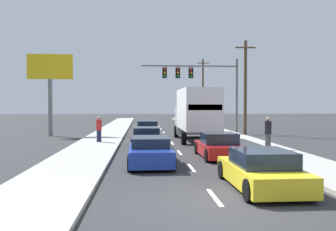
{
  "coord_description": "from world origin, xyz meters",
  "views": [
    {
      "loc": [
        -2.08,
        -9.73,
        2.67
      ],
      "look_at": [
        -0.69,
        10.05,
        2.09
      ],
      "focal_mm": 39.77,
      "sensor_mm": 36.0,
      "label": 1
    }
  ],
  "objects_px": {
    "car_red": "(219,146)",
    "roadside_billboard": "(50,78)",
    "traffic_signal_mast": "(194,77)",
    "utility_pole_far": "(203,90)",
    "car_black": "(147,138)",
    "pedestrian_near_corner": "(99,129)",
    "car_blue": "(150,152)",
    "pedestrian_mid_block": "(268,133)",
    "car_yellow": "(262,171)",
    "car_navy": "(147,130)",
    "box_truck": "(196,112)",
    "utility_pole_mid": "(245,86)"
  },
  "relations": [
    {
      "from": "car_navy",
      "to": "car_black",
      "type": "height_order",
      "value": "car_navy"
    },
    {
      "from": "car_blue",
      "to": "utility_pole_far",
      "type": "relative_size",
      "value": 0.46
    },
    {
      "from": "utility_pole_far",
      "to": "roadside_billboard",
      "type": "distance_m",
      "value": 28.83
    },
    {
      "from": "car_blue",
      "to": "pedestrian_mid_block",
      "type": "relative_size",
      "value": 2.43
    },
    {
      "from": "car_black",
      "to": "roadside_billboard",
      "type": "relative_size",
      "value": 0.65
    },
    {
      "from": "traffic_signal_mast",
      "to": "roadside_billboard",
      "type": "bearing_deg",
      "value": -170.1
    },
    {
      "from": "car_black",
      "to": "roadside_billboard",
      "type": "xyz_separation_m",
      "value": [
        -8.03,
        8.97,
        4.32
      ]
    },
    {
      "from": "car_blue",
      "to": "car_yellow",
      "type": "xyz_separation_m",
      "value": [
        3.44,
        -4.9,
        -0.01
      ]
    },
    {
      "from": "utility_pole_far",
      "to": "box_truck",
      "type": "bearing_deg",
      "value": -100.36
    },
    {
      "from": "car_black",
      "to": "car_yellow",
      "type": "height_order",
      "value": "car_black"
    },
    {
      "from": "roadside_billboard",
      "to": "car_red",
      "type": "bearing_deg",
      "value": -49.58
    },
    {
      "from": "utility_pole_mid",
      "to": "utility_pole_far",
      "type": "distance_m",
      "value": 23.17
    },
    {
      "from": "pedestrian_mid_block",
      "to": "pedestrian_near_corner",
      "type": "bearing_deg",
      "value": 155.31
    },
    {
      "from": "traffic_signal_mast",
      "to": "utility_pole_mid",
      "type": "relative_size",
      "value": 1.08
    },
    {
      "from": "car_black",
      "to": "car_blue",
      "type": "distance_m",
      "value": 6.69
    },
    {
      "from": "car_navy",
      "to": "car_red",
      "type": "height_order",
      "value": "car_navy"
    },
    {
      "from": "traffic_signal_mast",
      "to": "car_blue",
      "type": "bearing_deg",
      "value": -104.0
    },
    {
      "from": "utility_pole_mid",
      "to": "roadside_billboard",
      "type": "relative_size",
      "value": 1.2
    },
    {
      "from": "pedestrian_mid_block",
      "to": "traffic_signal_mast",
      "type": "bearing_deg",
      "value": 100.03
    },
    {
      "from": "roadside_billboard",
      "to": "car_black",
      "type": "bearing_deg",
      "value": -48.15
    },
    {
      "from": "box_truck",
      "to": "car_red",
      "type": "xyz_separation_m",
      "value": [
        -0.03,
        -8.27,
        -1.56
      ]
    },
    {
      "from": "car_black",
      "to": "pedestrian_near_corner",
      "type": "xyz_separation_m",
      "value": [
        -3.2,
        2.28,
        0.42
      ]
    },
    {
      "from": "car_yellow",
      "to": "pedestrian_mid_block",
      "type": "bearing_deg",
      "value": 69.77
    },
    {
      "from": "traffic_signal_mast",
      "to": "car_navy",
      "type": "bearing_deg",
      "value": -135.93
    },
    {
      "from": "box_truck",
      "to": "car_yellow",
      "type": "bearing_deg",
      "value": -90.4
    },
    {
      "from": "car_navy",
      "to": "pedestrian_near_corner",
      "type": "relative_size",
      "value": 2.39
    },
    {
      "from": "pedestrian_near_corner",
      "to": "utility_pole_mid",
      "type": "bearing_deg",
      "value": 29.84
    },
    {
      "from": "box_truck",
      "to": "utility_pole_mid",
      "type": "relative_size",
      "value": 1.02
    },
    {
      "from": "car_black",
      "to": "utility_pole_far",
      "type": "distance_m",
      "value": 33.8
    },
    {
      "from": "car_yellow",
      "to": "pedestrian_near_corner",
      "type": "relative_size",
      "value": 2.53
    },
    {
      "from": "traffic_signal_mast",
      "to": "roadside_billboard",
      "type": "relative_size",
      "value": 1.3
    },
    {
      "from": "car_black",
      "to": "car_red",
      "type": "xyz_separation_m",
      "value": [
        3.58,
        -4.67,
        -0.02
      ]
    },
    {
      "from": "car_yellow",
      "to": "box_truck",
      "type": "bearing_deg",
      "value": 89.6
    },
    {
      "from": "traffic_signal_mast",
      "to": "utility_pole_far",
      "type": "distance_m",
      "value": 21.62
    },
    {
      "from": "car_blue",
      "to": "pedestrian_near_corner",
      "type": "bearing_deg",
      "value": 109.98
    },
    {
      "from": "car_black",
      "to": "car_red",
      "type": "height_order",
      "value": "car_black"
    },
    {
      "from": "pedestrian_near_corner",
      "to": "traffic_signal_mast",
      "type": "bearing_deg",
      "value": 49.01
    },
    {
      "from": "car_navy",
      "to": "traffic_signal_mast",
      "type": "xyz_separation_m",
      "value": [
        4.36,
        4.22,
        4.57
      ]
    },
    {
      "from": "car_red",
      "to": "utility_pole_far",
      "type": "height_order",
      "value": "utility_pole_far"
    },
    {
      "from": "car_navy",
      "to": "roadside_billboard",
      "type": "xyz_separation_m",
      "value": [
        -8.19,
        2.03,
        4.28
      ]
    },
    {
      "from": "car_black",
      "to": "traffic_signal_mast",
      "type": "relative_size",
      "value": 0.5
    },
    {
      "from": "box_truck",
      "to": "traffic_signal_mast",
      "type": "xyz_separation_m",
      "value": [
        0.9,
        7.56,
        3.06
      ]
    },
    {
      "from": "car_black",
      "to": "traffic_signal_mast",
      "type": "distance_m",
      "value": 12.88
    },
    {
      "from": "car_red",
      "to": "roadside_billboard",
      "type": "distance_m",
      "value": 18.43
    },
    {
      "from": "car_red",
      "to": "car_yellow",
      "type": "xyz_separation_m",
      "value": [
        -0.08,
        -6.92,
        0.01
      ]
    },
    {
      "from": "roadside_billboard",
      "to": "pedestrian_near_corner",
      "type": "bearing_deg",
      "value": -54.15
    },
    {
      "from": "traffic_signal_mast",
      "to": "utility_pole_mid",
      "type": "bearing_deg",
      "value": -24.71
    },
    {
      "from": "utility_pole_mid",
      "to": "pedestrian_near_corner",
      "type": "bearing_deg",
      "value": -150.16
    },
    {
      "from": "car_navy",
      "to": "pedestrian_mid_block",
      "type": "distance_m",
      "value": 11.5
    },
    {
      "from": "roadside_billboard",
      "to": "traffic_signal_mast",
      "type": "bearing_deg",
      "value": 9.9
    }
  ]
}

